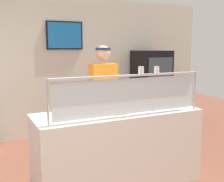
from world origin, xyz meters
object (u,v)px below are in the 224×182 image
parmesan_shaker (141,71)px  worker_figure (104,98)px  pizza_server (117,108)px  pepper_flake_shaker (157,70)px  drink_fridge (151,90)px  pizza_tray (115,110)px

parmesan_shaker → worker_figure: bearing=91.5°
pizza_server → pepper_flake_shaker: 0.67m
worker_figure → pizza_server: bearing=-99.6°
parmesan_shaker → drink_fridge: size_ratio=0.05×
parmesan_shaker → pepper_flake_shaker: bearing=-0.0°
pizza_server → drink_fridge: 2.66m
pizza_tray → pizza_server: bearing=-37.8°
parmesan_shaker → drink_fridge: drink_fridge is taller
parmesan_shaker → drink_fridge: bearing=53.5°
pizza_server → worker_figure: worker_figure is taller
worker_figure → pizza_tray: bearing=-102.2°
drink_fridge → parmesan_shaker: bearing=-126.5°
pizza_server → worker_figure: 0.66m
pizza_tray → pizza_server: (0.03, -0.02, 0.02)m
parmesan_shaker → drink_fridge: (1.67, 2.26, -0.64)m
pizza_server → parmesan_shaker: size_ratio=3.19×
worker_figure → drink_fridge: size_ratio=1.06×
pepper_flake_shaker → worker_figure: 1.10m
pepper_flake_shaker → pizza_tray: bearing=138.2°
parmesan_shaker → pepper_flake_shaker: (0.21, -0.00, -0.00)m
pizza_tray → drink_fridge: 2.66m
worker_figure → drink_fridge: worker_figure is taller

